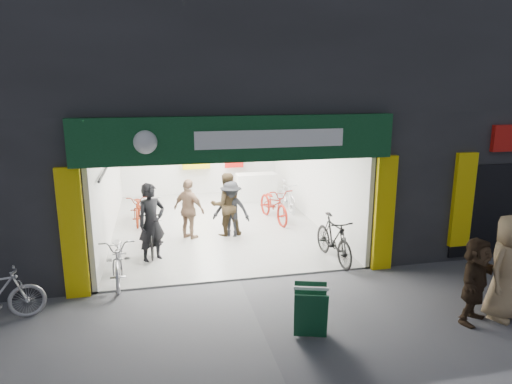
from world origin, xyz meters
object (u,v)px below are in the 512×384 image
object	(u,v)px
bike_left_front	(119,257)
sandwich_board	(311,310)
bike_right_front	(334,239)
pedestrian_near	(507,267)

from	to	relation	value
bike_left_front	sandwich_board	distance (m)	4.42
bike_right_front	bike_left_front	bearing A→B (deg)	176.06
bike_left_front	bike_right_front	bearing A→B (deg)	-2.90
bike_right_front	pedestrian_near	distance (m)	3.73
bike_right_front	sandwich_board	distance (m)	3.40
bike_right_front	sandwich_board	bearing A→B (deg)	-122.19
bike_left_front	bike_right_front	size ratio (longest dim) A/B	1.08
bike_left_front	pedestrian_near	world-z (taller)	pedestrian_near
sandwich_board	pedestrian_near	bearing A→B (deg)	14.93
bike_left_front	pedestrian_near	bearing A→B (deg)	-27.69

